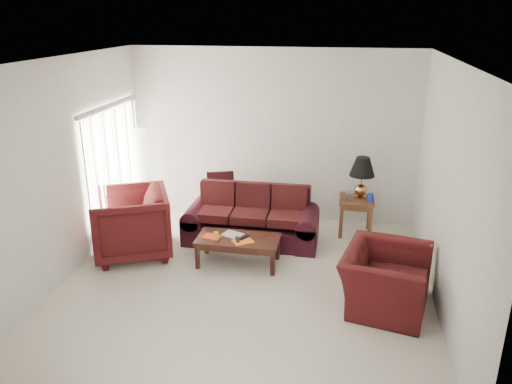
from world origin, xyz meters
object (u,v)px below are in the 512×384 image
(sofa, at_px, (251,216))
(armchair_right, at_px, (385,279))
(armchair_left, at_px, (131,224))
(end_table, at_px, (356,216))
(coffee_table, at_px, (238,251))
(floor_lamp, at_px, (143,174))

(sofa, relative_size, armchair_right, 1.85)
(armchair_left, relative_size, armchair_right, 0.97)
(armchair_left, bearing_deg, sofa, 89.70)
(end_table, height_order, coffee_table, end_table)
(end_table, xyz_separation_m, floor_lamp, (-3.73, -0.02, 0.53))
(sofa, bearing_deg, armchair_left, -153.68)
(armchair_right, bearing_deg, floor_lamp, 74.38)
(sofa, distance_m, floor_lamp, 2.18)
(end_table, distance_m, coffee_table, 2.23)
(sofa, relative_size, end_table, 3.45)
(sofa, height_order, armchair_right, sofa)
(end_table, xyz_separation_m, coffee_table, (-1.71, -1.42, -0.10))
(armchair_left, xyz_separation_m, coffee_table, (1.67, -0.01, -0.30))
(sofa, xyz_separation_m, armchair_left, (-1.71, -0.80, 0.07))
(sofa, relative_size, armchair_left, 1.90)
(end_table, xyz_separation_m, armchair_left, (-3.38, -1.41, 0.20))
(floor_lamp, xyz_separation_m, armchair_right, (4.07, -2.18, -0.46))
(floor_lamp, distance_m, armchair_right, 4.64)
(sofa, height_order, end_table, sofa)
(floor_lamp, xyz_separation_m, coffee_table, (2.02, -1.41, -0.63))
(sofa, xyz_separation_m, end_table, (1.67, 0.61, -0.13))
(armchair_right, relative_size, coffee_table, 0.96)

